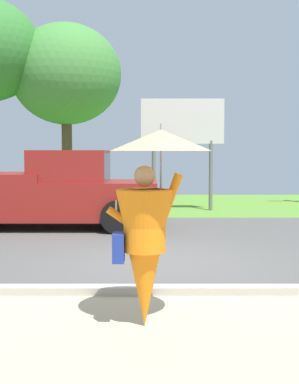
{
  "coord_description": "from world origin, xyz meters",
  "views": [
    {
      "loc": [
        -0.14,
        -8.77,
        1.84
      ],
      "look_at": [
        -0.1,
        1.0,
        1.1
      ],
      "focal_mm": 49.58,
      "sensor_mm": 36.0,
      "label": 1
    }
  ],
  "objects_px": {
    "pickup_truck": "(49,192)",
    "tree_left_far": "(64,75)",
    "monk_pedestrian": "(146,221)",
    "roadside_billboard": "(180,129)"
  },
  "relations": [
    {
      "from": "pickup_truck",
      "to": "tree_left_far",
      "type": "height_order",
      "value": "tree_left_far"
    },
    {
      "from": "tree_left_far",
      "to": "monk_pedestrian",
      "type": "bearing_deg",
      "value": -77.57
    },
    {
      "from": "monk_pedestrian",
      "to": "pickup_truck",
      "type": "height_order",
      "value": "monk_pedestrian"
    },
    {
      "from": "roadside_billboard",
      "to": "tree_left_far",
      "type": "bearing_deg",
      "value": 155.57
    },
    {
      "from": "roadside_billboard",
      "to": "tree_left_far",
      "type": "relative_size",
      "value": 0.56
    },
    {
      "from": "pickup_truck",
      "to": "roadside_billboard",
      "type": "bearing_deg",
      "value": 52.58
    },
    {
      "from": "roadside_billboard",
      "to": "tree_left_far",
      "type": "distance_m",
      "value": 4.7
    },
    {
      "from": "monk_pedestrian",
      "to": "roadside_billboard",
      "type": "bearing_deg",
      "value": 89.08
    },
    {
      "from": "pickup_truck",
      "to": "roadside_billboard",
      "type": "xyz_separation_m",
      "value": [
        3.43,
        3.82,
        1.68
      ]
    },
    {
      "from": "tree_left_far",
      "to": "pickup_truck",
      "type": "bearing_deg",
      "value": -85.16
    }
  ]
}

